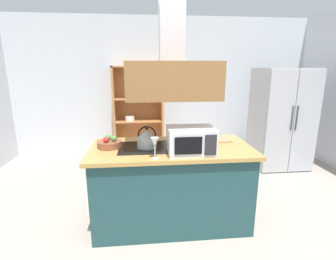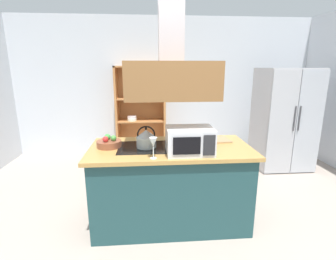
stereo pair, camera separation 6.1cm
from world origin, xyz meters
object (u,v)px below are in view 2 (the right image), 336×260
object	(u,v)px
refrigerator	(284,119)
fruit_bowl	(109,143)
dish_cabinet	(141,116)
wine_glass_on_counter	(153,143)
microwave	(190,140)
cutting_board	(215,140)
kettle	(146,138)

from	to	relation	value
refrigerator	fruit_bowl	size ratio (longest dim) A/B	6.61
dish_cabinet	refrigerator	bearing A→B (deg)	-19.20
wine_glass_on_counter	microwave	bearing A→B (deg)	20.32
refrigerator	cutting_board	world-z (taller)	refrigerator
kettle	fruit_bowl	distance (m)	0.41
cutting_board	wine_glass_on_counter	world-z (taller)	wine_glass_on_counter
kettle	cutting_board	size ratio (longest dim) A/B	0.69
microwave	wine_glass_on_counter	bearing A→B (deg)	-159.68
fruit_bowl	kettle	bearing A→B (deg)	-6.70
wine_glass_on_counter	fruit_bowl	xyz separation A→B (m)	(-0.47, 0.40, -0.11)
fruit_bowl	microwave	bearing A→B (deg)	-17.46
dish_cabinet	kettle	bearing A→B (deg)	-87.09
kettle	microwave	xyz separation A→B (m)	(0.43, -0.21, 0.03)
fruit_bowl	cutting_board	bearing A→B (deg)	6.60
kettle	fruit_bowl	bearing A→B (deg)	173.30
dish_cabinet	kettle	distance (m)	2.40
microwave	wine_glass_on_counter	world-z (taller)	microwave
cutting_board	dish_cabinet	bearing A→B (deg)	112.59
microwave	fruit_bowl	distance (m)	0.88
refrigerator	wine_glass_on_counter	xyz separation A→B (m)	(-2.31, -1.87, 0.19)
refrigerator	kettle	bearing A→B (deg)	-147.32
refrigerator	microwave	distance (m)	2.61
kettle	cutting_board	world-z (taller)	kettle
kettle	fruit_bowl	xyz separation A→B (m)	(-0.40, 0.05, -0.06)
dish_cabinet	microwave	xyz separation A→B (m)	(0.55, -2.61, 0.25)
microwave	wine_glass_on_counter	size ratio (longest dim) A/B	2.23
refrigerator	dish_cabinet	size ratio (longest dim) A/B	0.98
kettle	microwave	world-z (taller)	microwave
cutting_board	microwave	xyz separation A→B (m)	(-0.36, -0.40, 0.12)
refrigerator	cutting_board	bearing A→B (deg)	-139.71
refrigerator	fruit_bowl	world-z (taller)	refrigerator
dish_cabinet	fruit_bowl	size ratio (longest dim) A/B	6.75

